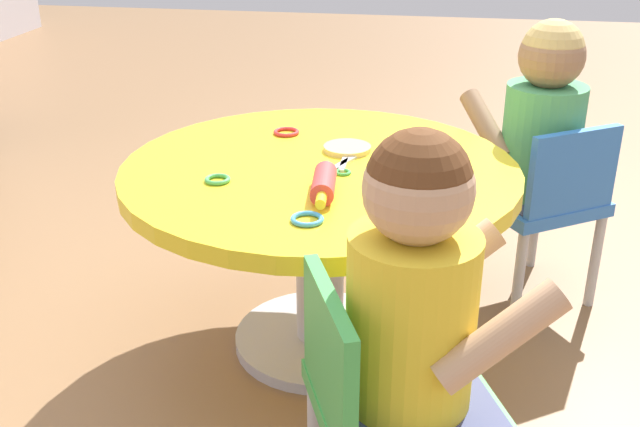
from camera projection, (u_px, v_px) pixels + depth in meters
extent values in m
plane|color=olive|center=(320.00, 343.00, 1.99)|extent=(10.00, 10.00, 0.00)
cylinder|color=silver|center=(320.00, 338.00, 1.98)|extent=(0.44, 0.44, 0.03)
cylinder|color=silver|center=(320.00, 266.00, 1.89)|extent=(0.12, 0.12, 0.46)
cylinder|color=yellow|center=(320.00, 173.00, 1.79)|extent=(0.94, 0.94, 0.04)
cylinder|color=#B7B7BC|center=(443.00, 420.00, 1.49)|extent=(0.03, 0.03, 0.28)
cube|color=green|center=(406.00, 406.00, 1.29)|extent=(0.39, 0.39, 0.04)
cube|color=green|center=(329.00, 354.00, 1.21)|extent=(0.26, 0.13, 0.22)
cube|color=#3F4772|center=(406.00, 405.00, 1.29)|extent=(0.35, 0.36, 0.04)
cylinder|color=yellow|center=(411.00, 320.00, 1.22)|extent=(0.21, 0.21, 0.30)
sphere|color=tan|center=(418.00, 189.00, 1.12)|extent=(0.17, 0.17, 0.17)
sphere|color=#593319|center=(419.00, 181.00, 1.12)|extent=(0.16, 0.16, 0.16)
cylinder|color=tan|center=(500.00, 337.00, 1.13)|extent=(0.13, 0.22, 0.17)
cylinder|color=tan|center=(445.00, 268.00, 1.33)|extent=(0.13, 0.22, 0.17)
cylinder|color=#B7B7BC|center=(535.00, 224.00, 2.33)|extent=(0.03, 0.03, 0.28)
cylinder|color=#B7B7BC|center=(463.00, 240.00, 2.23)|extent=(0.03, 0.03, 0.28)
cylinder|color=#B7B7BC|center=(595.00, 261.00, 2.11)|extent=(0.03, 0.03, 0.28)
cylinder|color=#B7B7BC|center=(519.00, 279.00, 2.01)|extent=(0.03, 0.03, 0.28)
cube|color=blue|center=(534.00, 199.00, 2.10)|extent=(0.42, 0.42, 0.04)
cube|color=blue|center=(573.00, 172.00, 1.94)|extent=(0.17, 0.24, 0.22)
cube|color=#3F4772|center=(534.00, 198.00, 2.10)|extent=(0.38, 0.37, 0.04)
cylinder|color=#4CA566|center=(541.00, 140.00, 2.03)|extent=(0.21, 0.21, 0.30)
sphere|color=#997051|center=(552.00, 56.00, 1.94)|extent=(0.17, 0.17, 0.17)
sphere|color=tan|center=(552.00, 51.00, 1.93)|extent=(0.16, 0.16, 0.16)
cylinder|color=#997051|center=(551.00, 116.00, 2.15)|extent=(0.21, 0.16, 0.17)
cylinder|color=#997051|center=(486.00, 126.00, 2.07)|extent=(0.21, 0.16, 0.17)
cylinder|color=#D83F3F|center=(324.00, 183.00, 1.61)|extent=(0.14, 0.06, 0.05)
cylinder|color=yellow|center=(326.00, 168.00, 1.70)|extent=(0.05, 0.03, 0.02)
cylinder|color=yellow|center=(321.00, 200.00, 1.53)|extent=(0.05, 0.03, 0.02)
cube|color=silver|center=(344.00, 163.00, 1.79)|extent=(0.11, 0.02, 0.01)
cube|color=silver|center=(344.00, 163.00, 1.79)|extent=(0.11, 0.06, 0.01)
torus|color=green|center=(343.00, 172.00, 1.73)|extent=(0.04, 0.04, 0.01)
torus|color=green|center=(328.00, 170.00, 1.74)|extent=(0.04, 0.04, 0.01)
cylinder|color=#F2CC72|center=(347.00, 148.00, 1.87)|extent=(0.12, 0.12, 0.01)
cylinder|color=#8CCCF2|center=(424.00, 161.00, 1.78)|extent=(0.15, 0.15, 0.02)
torus|color=#4CB259|center=(218.00, 179.00, 1.69)|extent=(0.06, 0.06, 0.01)
torus|color=red|center=(286.00, 132.00, 2.00)|extent=(0.07, 0.07, 0.01)
torus|color=#3F99D8|center=(307.00, 219.00, 1.50)|extent=(0.07, 0.07, 0.01)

